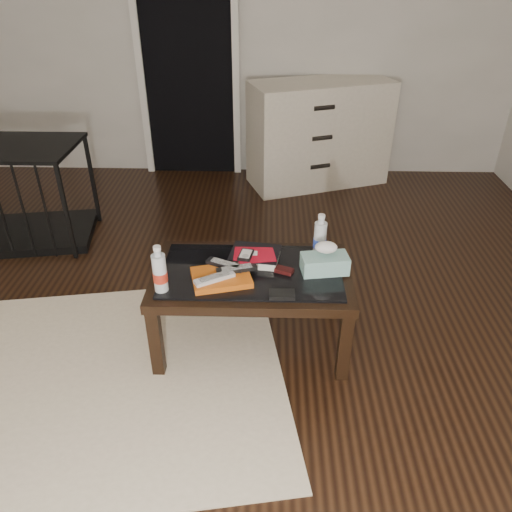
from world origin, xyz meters
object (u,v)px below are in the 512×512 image
Objects in this scene: textbook at (255,256)px; water_bottle_right at (320,235)px; pet_crate at (25,209)px; coffee_table at (252,281)px; dresser at (319,134)px; tissue_box at (325,264)px; water_bottle_left at (159,269)px.

water_bottle_right is at bearing 18.11° from textbook.
pet_crate reaches higher than water_bottle_right.
coffee_table is 2.29m from dresser.
water_bottle_right is 0.17m from tissue_box.
pet_crate is at bearing 134.62° from water_bottle_left.
tissue_box is (2.06, -1.11, 0.28)m from pet_crate.
tissue_box is at bearing 13.02° from water_bottle_left.
tissue_box is at bearing 0.14° from coffee_table.
water_bottle_right is (0.77, 0.34, 0.00)m from water_bottle_left.
pet_crate is at bearing 158.04° from textbook.
dresser reaches higher than tissue_box.
dresser is 2.19m from textbook.
water_bottle_right is (-0.16, -2.08, 0.13)m from dresser.
textbook is (0.01, 0.10, 0.09)m from coffee_table.
pet_crate is 2.28m from water_bottle_right.
water_bottle_left is 1.00× the size of water_bottle_right.
water_bottle_right reaches higher than tissue_box.
textbook is 0.36m from tissue_box.
coffee_table is 0.43m from water_bottle_right.
tissue_box is (0.36, 0.00, 0.11)m from coffee_table.
textbook is 1.05× the size of water_bottle_right.
water_bottle_right is at bearing 87.07° from tissue_box.
pet_crate reaches higher than textbook.
pet_crate is (-1.69, 1.11, -0.17)m from coffee_table.
water_bottle_right reaches higher than textbook.
textbook reaches higher than coffee_table.
dresser is at bearing 85.39° from textbook.
pet_crate is at bearing 146.77° from coffee_table.
textbook is (-0.50, -2.13, 0.03)m from dresser.
coffee_table is at bearing 23.27° from water_bottle_left.
pet_crate reaches higher than coffee_table.
pet_crate is 2.00m from textbook.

